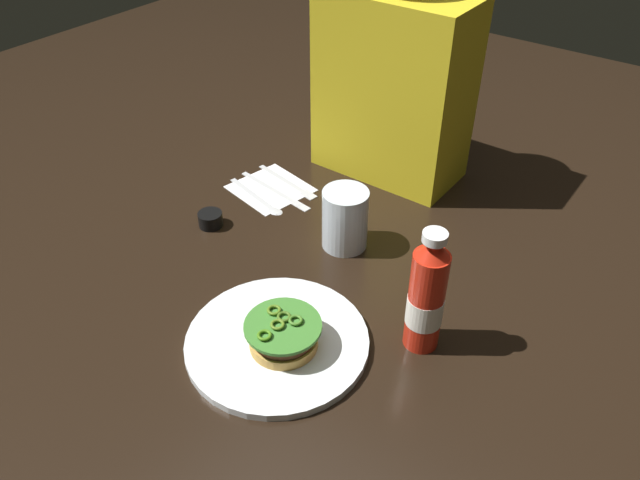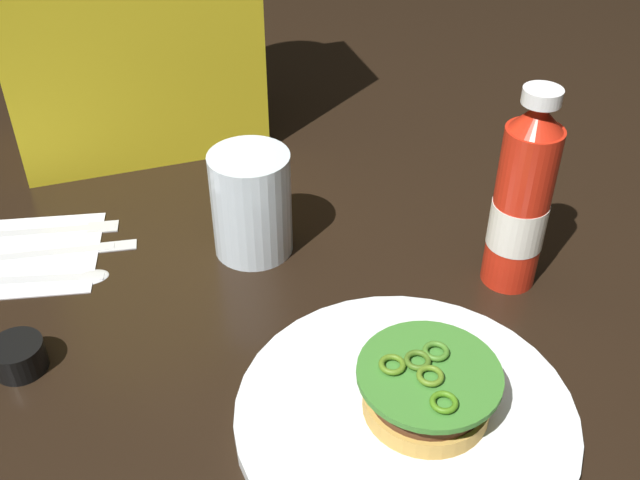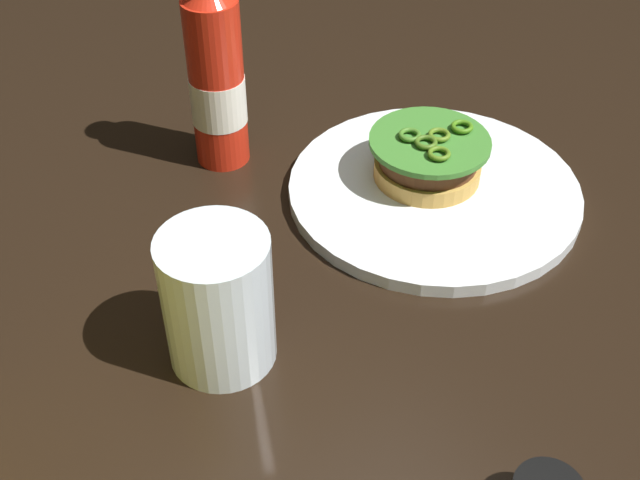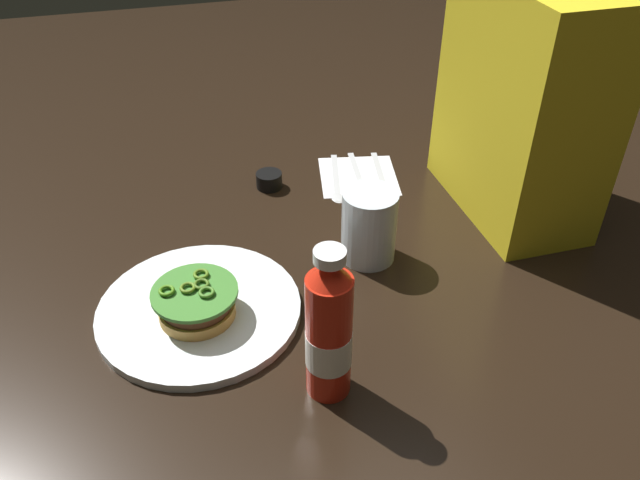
# 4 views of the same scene
# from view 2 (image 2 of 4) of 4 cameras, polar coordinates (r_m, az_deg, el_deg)

# --- Properties ---
(ground_plane) EXTENTS (3.00, 3.00, 0.00)m
(ground_plane) POSITION_cam_2_polar(r_m,az_deg,el_deg) (0.71, 0.11, -10.21)
(ground_plane) COLOR black
(dinner_plate) EXTENTS (0.30, 0.30, 0.01)m
(dinner_plate) POSITION_cam_2_polar(r_m,az_deg,el_deg) (0.68, 6.51, -13.10)
(dinner_plate) COLOR white
(dinner_plate) RESTS_ON ground_plane
(burger_sandwich) EXTENTS (0.12, 0.12, 0.05)m
(burger_sandwich) POSITION_cam_2_polar(r_m,az_deg,el_deg) (0.66, 8.19, -11.21)
(burger_sandwich) COLOR gold
(burger_sandwich) RESTS_ON dinner_plate
(ketchup_bottle) EXTENTS (0.06, 0.06, 0.22)m
(ketchup_bottle) POSITION_cam_2_polar(r_m,az_deg,el_deg) (0.78, 15.12, 2.79)
(ketchup_bottle) COLOR red
(ketchup_bottle) RESTS_ON ground_plane
(water_glass) EXTENTS (0.09, 0.09, 0.12)m
(water_glass) POSITION_cam_2_polar(r_m,az_deg,el_deg) (0.83, -5.26, 2.78)
(water_glass) COLOR silver
(water_glass) RESTS_ON ground_plane
(condiment_cup) EXTENTS (0.05, 0.05, 0.03)m
(condiment_cup) POSITION_cam_2_polar(r_m,az_deg,el_deg) (0.76, -22.00, -8.22)
(condiment_cup) COLOR black
(condiment_cup) RESTS_ON ground_plane
(napkin) EXTENTS (0.18, 0.18, 0.00)m
(napkin) POSITION_cam_2_polar(r_m,az_deg,el_deg) (0.91, -21.29, -1.05)
(napkin) COLOR white
(napkin) RESTS_ON ground_plane
(spoon_utensil) EXTENTS (0.18, 0.06, 0.00)m
(spoon_utensil) POSITION_cam_2_polar(r_m,az_deg,el_deg) (0.86, -20.05, -2.61)
(spoon_utensil) COLOR silver
(spoon_utensil) RESTS_ON napkin
(butter_knife) EXTENTS (0.21, 0.05, 0.00)m
(butter_knife) POSITION_cam_2_polar(r_m,az_deg,el_deg) (0.90, -19.68, -0.71)
(butter_knife) COLOR silver
(butter_knife) RESTS_ON napkin
(fork_utensil) EXTENTS (0.19, 0.05, 0.00)m
(fork_utensil) POSITION_cam_2_polar(r_m,az_deg,el_deg) (0.94, -19.75, 0.87)
(fork_utensil) COLOR silver
(fork_utensil) RESTS_ON napkin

